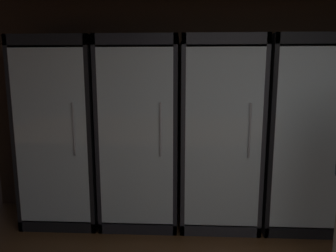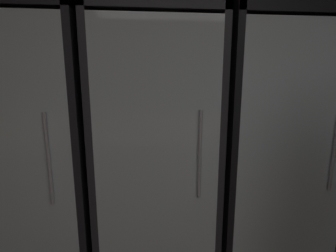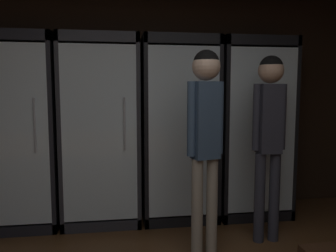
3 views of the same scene
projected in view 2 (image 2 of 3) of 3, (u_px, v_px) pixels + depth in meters
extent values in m
cube|color=black|center=(207.00, 86.00, 2.01)|extent=(6.00, 0.06, 2.80)
cube|color=black|center=(48.00, 146.00, 1.91)|extent=(0.78, 0.04, 1.91)
cube|color=black|center=(89.00, 156.00, 1.66)|extent=(0.04, 0.63, 1.91)
cube|color=black|center=(14.00, 9.00, 1.44)|extent=(0.78, 0.63, 0.10)
cube|color=white|center=(46.00, 147.00, 1.88)|extent=(0.70, 0.02, 1.67)
cube|color=silver|center=(6.00, 176.00, 1.33)|extent=(0.70, 0.02, 1.67)
cylinder|color=#B2B2B7|center=(49.00, 159.00, 1.31)|extent=(0.02, 0.02, 0.50)
cylinder|color=brown|center=(14.00, 241.00, 1.71)|extent=(0.02, 0.02, 0.08)
cylinder|color=#9EAD99|center=(67.00, 237.00, 1.77)|extent=(0.03, 0.03, 0.07)
cube|color=silver|center=(36.00, 198.00, 1.68)|extent=(0.68, 0.55, 0.02)
cylinder|color=#194723|center=(24.00, 183.00, 1.68)|extent=(0.08, 0.08, 0.18)
cylinder|color=#194723|center=(21.00, 164.00, 1.66)|extent=(0.03, 0.03, 0.08)
cylinder|color=beige|center=(24.00, 184.00, 1.69)|extent=(0.08, 0.08, 0.05)
cylinder|color=brown|center=(49.00, 178.00, 1.69)|extent=(0.07, 0.07, 0.23)
cylinder|color=brown|center=(46.00, 155.00, 1.66)|extent=(0.02, 0.02, 0.09)
cylinder|color=beige|center=(49.00, 182.00, 1.69)|extent=(0.07, 0.07, 0.09)
cylinder|color=black|center=(72.00, 184.00, 1.65)|extent=(0.07, 0.07, 0.20)
cylinder|color=black|center=(71.00, 165.00, 1.62)|extent=(0.02, 0.02, 0.06)
cylinder|color=#B2332D|center=(72.00, 184.00, 1.65)|extent=(0.08, 0.08, 0.06)
cube|color=silver|center=(26.00, 117.00, 1.57)|extent=(0.68, 0.55, 0.02)
cylinder|color=#336B38|center=(10.00, 98.00, 1.53)|extent=(0.07, 0.07, 0.23)
cylinder|color=#336B38|center=(7.00, 72.00, 1.50)|extent=(0.02, 0.02, 0.09)
cylinder|color=tan|center=(10.00, 98.00, 1.53)|extent=(0.07, 0.07, 0.06)
cylinder|color=#9EAD99|center=(37.00, 97.00, 1.53)|extent=(0.07, 0.07, 0.23)
cylinder|color=#9EAD99|center=(35.00, 72.00, 1.50)|extent=(0.02, 0.02, 0.08)
cylinder|color=beige|center=(38.00, 99.00, 1.53)|extent=(0.07, 0.07, 0.08)
cylinder|color=#336B38|center=(66.00, 98.00, 1.55)|extent=(0.07, 0.07, 0.22)
cylinder|color=#336B38|center=(64.00, 75.00, 1.53)|extent=(0.02, 0.02, 0.07)
cylinder|color=tan|center=(66.00, 96.00, 1.55)|extent=(0.07, 0.07, 0.08)
cube|color=#2B2B30|center=(153.00, 143.00, 1.99)|extent=(0.78, 0.04, 1.91)
cube|color=#2B2B30|center=(100.00, 156.00, 1.67)|extent=(0.04, 0.63, 1.91)
cube|color=#2B2B30|center=(208.00, 152.00, 1.74)|extent=(0.04, 0.63, 1.91)
cube|color=#2B2B30|center=(154.00, 12.00, 1.52)|extent=(0.78, 0.63, 0.10)
cube|color=white|center=(153.00, 144.00, 1.96)|extent=(0.70, 0.02, 1.67)
cube|color=silver|center=(158.00, 171.00, 1.41)|extent=(0.70, 0.02, 1.67)
cylinder|color=#B2B2B7|center=(200.00, 154.00, 1.39)|extent=(0.02, 0.02, 0.50)
cylinder|color=black|center=(132.00, 249.00, 1.82)|extent=(0.08, 0.08, 0.23)
cylinder|color=black|center=(132.00, 231.00, 1.79)|extent=(0.03, 0.03, 0.06)
cylinder|color=#2D2D33|center=(132.00, 249.00, 1.81)|extent=(0.08, 0.08, 0.07)
cylinder|color=#194723|center=(178.00, 249.00, 1.83)|extent=(0.07, 0.07, 0.20)
cylinder|color=#194723|center=(179.00, 234.00, 1.81)|extent=(0.02, 0.02, 0.06)
cylinder|color=white|center=(178.00, 250.00, 1.83)|extent=(0.08, 0.08, 0.06)
cube|color=silver|center=(156.00, 192.00, 1.76)|extent=(0.68, 0.55, 0.02)
cylinder|color=#194723|center=(118.00, 181.00, 1.68)|extent=(0.07, 0.07, 0.21)
cylinder|color=#194723|center=(117.00, 160.00, 1.65)|extent=(0.03, 0.03, 0.09)
cylinder|color=#B2332D|center=(118.00, 184.00, 1.69)|extent=(0.07, 0.07, 0.06)
cylinder|color=black|center=(144.00, 178.00, 1.76)|extent=(0.07, 0.07, 0.19)
cylinder|color=black|center=(143.00, 159.00, 1.73)|extent=(0.02, 0.02, 0.08)
cylinder|color=#2D2D33|center=(144.00, 177.00, 1.75)|extent=(0.07, 0.07, 0.07)
cylinder|color=brown|center=(167.00, 174.00, 1.78)|extent=(0.07, 0.07, 0.22)
cylinder|color=brown|center=(167.00, 154.00, 1.75)|extent=(0.02, 0.02, 0.09)
cylinder|color=tan|center=(167.00, 176.00, 1.78)|extent=(0.08, 0.08, 0.06)
cylinder|color=black|center=(191.00, 173.00, 1.78)|extent=(0.07, 0.07, 0.23)
cylinder|color=black|center=(191.00, 153.00, 1.75)|extent=(0.02, 0.02, 0.06)
cylinder|color=#B2332D|center=(191.00, 173.00, 1.78)|extent=(0.07, 0.07, 0.08)
cube|color=silver|center=(155.00, 115.00, 1.65)|extent=(0.68, 0.55, 0.02)
cylinder|color=brown|center=(129.00, 96.00, 1.61)|extent=(0.07, 0.07, 0.24)
cylinder|color=brown|center=(128.00, 71.00, 1.57)|extent=(0.02, 0.02, 0.08)
cylinder|color=beige|center=(129.00, 95.00, 1.60)|extent=(0.07, 0.07, 0.09)
cylinder|color=brown|center=(180.00, 99.00, 1.69)|extent=(0.06, 0.06, 0.19)
cylinder|color=brown|center=(180.00, 79.00, 1.66)|extent=(0.02, 0.02, 0.08)
cylinder|color=#B2332D|center=(180.00, 102.00, 1.70)|extent=(0.07, 0.07, 0.05)
cube|color=black|center=(250.00, 140.00, 2.07)|extent=(0.78, 0.04, 1.91)
cube|color=black|center=(218.00, 152.00, 1.75)|extent=(0.04, 0.63, 1.91)
cube|color=black|center=(316.00, 149.00, 1.82)|extent=(0.04, 0.63, 1.91)
cube|color=black|center=(279.00, 15.00, 1.60)|extent=(0.78, 0.63, 0.10)
cube|color=white|center=(252.00, 141.00, 2.04)|extent=(0.70, 0.02, 1.67)
cube|color=silver|center=(293.00, 165.00, 1.49)|extent=(0.70, 0.02, 1.67)
cylinder|color=#B2B2B7|center=(334.00, 150.00, 1.47)|extent=(0.02, 0.02, 0.50)
cylinder|color=gray|center=(241.00, 244.00, 1.87)|extent=(0.06, 0.06, 0.23)
cylinder|color=gray|center=(242.00, 224.00, 1.84)|extent=(0.02, 0.02, 0.10)
cylinder|color=beige|center=(240.00, 246.00, 1.88)|extent=(0.07, 0.07, 0.07)
cylinder|color=gray|center=(281.00, 238.00, 1.96)|extent=(0.07, 0.07, 0.20)
cylinder|color=gray|center=(283.00, 223.00, 1.94)|extent=(0.02, 0.02, 0.07)
cylinder|color=tan|center=(281.00, 239.00, 1.96)|extent=(0.07, 0.07, 0.05)
cube|color=silver|center=(265.00, 187.00, 1.84)|extent=(0.68, 0.55, 0.02)
cylinder|color=#336B38|center=(245.00, 175.00, 1.75)|extent=(0.07, 0.07, 0.23)
cylinder|color=#336B38|center=(246.00, 154.00, 1.72)|extent=(0.02, 0.02, 0.07)
cylinder|color=#2D2D33|center=(245.00, 175.00, 1.75)|extent=(0.07, 0.07, 0.06)
cylinder|color=black|center=(285.00, 171.00, 1.88)|extent=(0.06, 0.06, 0.19)
cylinder|color=black|center=(287.00, 153.00, 1.86)|extent=(0.02, 0.02, 0.08)
cylinder|color=white|center=(285.00, 173.00, 1.89)|extent=(0.07, 0.07, 0.05)
cube|color=silver|center=(271.00, 113.00, 1.73)|extent=(0.68, 0.55, 0.02)
cylinder|color=#9EAD99|center=(237.00, 96.00, 1.70)|extent=(0.08, 0.08, 0.21)
cylinder|color=#9EAD99|center=(238.00, 73.00, 1.67)|extent=(0.02, 0.02, 0.10)
cylinder|color=tan|center=(237.00, 96.00, 1.70)|extent=(0.08, 0.08, 0.08)
cylinder|color=brown|center=(257.00, 98.00, 1.75)|extent=(0.07, 0.07, 0.18)
cylinder|color=brown|center=(258.00, 80.00, 1.72)|extent=(0.02, 0.02, 0.07)
cylinder|color=white|center=(257.00, 99.00, 1.75)|extent=(0.07, 0.07, 0.06)
cylinder|color=#194723|center=(282.00, 98.00, 1.75)|extent=(0.08, 0.08, 0.18)
cylinder|color=#194723|center=(284.00, 78.00, 1.73)|extent=(0.02, 0.02, 0.09)
cylinder|color=#B2332D|center=(282.00, 98.00, 1.75)|extent=(0.08, 0.08, 0.06)
cylinder|color=#194723|center=(311.00, 96.00, 1.70)|extent=(0.07, 0.07, 0.23)
cylinder|color=#194723|center=(314.00, 72.00, 1.67)|extent=(0.03, 0.03, 0.09)
cylinder|color=beige|center=(311.00, 96.00, 1.70)|extent=(0.07, 0.07, 0.06)
cube|color=black|center=(325.00, 149.00, 1.83)|extent=(0.04, 0.63, 1.91)
cylinder|color=#9EAD99|center=(334.00, 232.00, 2.03)|extent=(0.06, 0.06, 0.21)
cylinder|color=#9EAD99|center=(336.00, 215.00, 2.00)|extent=(0.02, 0.02, 0.10)
cylinder|color=#2D2D33|center=(334.00, 231.00, 2.03)|extent=(0.06, 0.06, 0.07)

